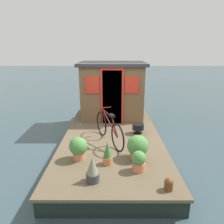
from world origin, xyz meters
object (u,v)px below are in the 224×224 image
at_px(potted_plant_mint, 139,161).
at_px(mooring_bollard, 169,184).
at_px(houseboat_cabin, 112,90).
at_px(potted_plant_succulent, 138,147).
at_px(potted_plant_lavender, 78,148).
at_px(bicycle, 109,128).
at_px(potted_plant_sage, 107,154).
at_px(potted_plant_basil, 93,170).
at_px(charcoal_grill, 138,127).

distance_m(potted_plant_mint, mooring_bollard, 0.75).
height_order(houseboat_cabin, potted_plant_succulent, houseboat_cabin).
bearing_deg(mooring_bollard, potted_plant_succulent, 20.69).
height_order(houseboat_cabin, potted_plant_lavender, houseboat_cabin).
relative_size(bicycle, potted_plant_succulent, 2.97).
height_order(potted_plant_sage, mooring_bollard, potted_plant_sage).
bearing_deg(potted_plant_succulent, mooring_bollard, -159.31).
relative_size(houseboat_cabin, bicycle, 1.40).
xyz_separation_m(bicycle, mooring_bollard, (-1.92, -1.05, -0.27)).
relative_size(potted_plant_succulent, mooring_bollard, 2.38).
relative_size(potted_plant_lavender, potted_plant_basil, 1.06).
distance_m(houseboat_cabin, potted_plant_lavender, 3.28).
xyz_separation_m(potted_plant_lavender, charcoal_grill, (1.47, -1.47, -0.09)).
height_order(bicycle, potted_plant_basil, bicycle).
relative_size(bicycle, potted_plant_mint, 3.79).
xyz_separation_m(potted_plant_lavender, potted_plant_mint, (-0.45, -1.25, -0.07)).
distance_m(charcoal_grill, mooring_bollard, 2.53).
bearing_deg(bicycle, potted_plant_succulent, -142.20).
height_order(potted_plant_lavender, potted_plant_basil, potted_plant_lavender).
distance_m(potted_plant_mint, potted_plant_succulent, 0.50).
bearing_deg(houseboat_cabin, potted_plant_sage, 178.43).
xyz_separation_m(potted_plant_mint, charcoal_grill, (1.93, -0.21, -0.02)).
xyz_separation_m(houseboat_cabin, charcoal_grill, (-1.65, -0.74, -0.76)).
bearing_deg(potted_plant_sage, mooring_bollard, -128.51).
bearing_deg(charcoal_grill, potted_plant_lavender, 135.13).
bearing_deg(potted_plant_succulent, charcoal_grill, -7.19).
xyz_separation_m(potted_plant_mint, potted_plant_succulent, (0.50, -0.03, 0.06)).
xyz_separation_m(bicycle, charcoal_grill, (0.60, -0.82, -0.19)).
bearing_deg(potted_plant_lavender, houseboat_cabin, -13.05).
height_order(potted_plant_lavender, potted_plant_mint, potted_plant_lavender).
bearing_deg(mooring_bollard, houseboat_cabin, 13.13).
distance_m(houseboat_cabin, potted_plant_mint, 3.69).
bearing_deg(houseboat_cabin, potted_plant_mint, -171.62).
relative_size(potted_plant_sage, potted_plant_basil, 1.04).
distance_m(potted_plant_lavender, charcoal_grill, 2.08).
height_order(potted_plant_lavender, potted_plant_succulent, potted_plant_succulent).
xyz_separation_m(bicycle, potted_plant_lavender, (-0.87, 0.64, -0.10)).
bearing_deg(bicycle, mooring_bollard, -151.21).
relative_size(potted_plant_mint, potted_plant_succulent, 0.78).
height_order(potted_plant_sage, potted_plant_succulent, potted_plant_succulent).
relative_size(potted_plant_succulent, potted_plant_basil, 1.11).
height_order(potted_plant_mint, charcoal_grill, potted_plant_mint).
distance_m(houseboat_cabin, mooring_bollard, 4.37).
relative_size(potted_plant_lavender, mooring_bollard, 2.26).
xyz_separation_m(potted_plant_sage, mooring_bollard, (-0.85, -1.06, -0.13)).
bearing_deg(mooring_bollard, potted_plant_sage, 51.49).
relative_size(houseboat_cabin, potted_plant_basil, 4.63).
bearing_deg(bicycle, potted_plant_basil, 171.02).
bearing_deg(charcoal_grill, potted_plant_basil, 154.46).
xyz_separation_m(houseboat_cabin, potted_plant_lavender, (-3.13, 0.72, -0.68)).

